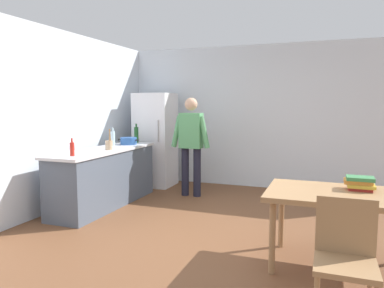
# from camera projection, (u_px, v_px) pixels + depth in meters

# --- Properties ---
(ground_plane) EXTENTS (14.00, 14.00, 0.00)m
(ground_plane) POSITION_uv_depth(u_px,v_px,m) (211.00, 239.00, 4.34)
(ground_plane) COLOR brown
(wall_back) EXTENTS (6.40, 0.12, 2.70)m
(wall_back) POSITION_uv_depth(u_px,v_px,m) (259.00, 117.00, 6.99)
(wall_back) COLOR silver
(wall_back) RESTS_ON ground_plane
(wall_left) EXTENTS (0.12, 5.60, 2.70)m
(wall_left) POSITION_uv_depth(u_px,v_px,m) (44.00, 121.00, 5.28)
(wall_left) COLOR silver
(wall_left) RESTS_ON ground_plane
(kitchen_counter) EXTENTS (0.64, 2.20, 0.90)m
(kitchen_counter) POSITION_uv_depth(u_px,v_px,m) (105.00, 177.00, 5.73)
(kitchen_counter) COLOR #4C5666
(kitchen_counter) RESTS_ON ground_plane
(refrigerator) EXTENTS (0.70, 0.67, 1.80)m
(refrigerator) POSITION_uv_depth(u_px,v_px,m) (155.00, 140.00, 7.14)
(refrigerator) COLOR white
(refrigerator) RESTS_ON ground_plane
(person) EXTENTS (0.70, 0.22, 1.70)m
(person) POSITION_uv_depth(u_px,v_px,m) (191.00, 140.00, 6.28)
(person) COLOR #1E1E2D
(person) RESTS_ON ground_plane
(dining_table) EXTENTS (1.40, 0.90, 0.75)m
(dining_table) POSITION_uv_depth(u_px,v_px,m) (342.00, 200.00, 3.50)
(dining_table) COLOR #9E754C
(dining_table) RESTS_ON ground_plane
(chair) EXTENTS (0.42, 0.42, 0.91)m
(chair) POSITION_uv_depth(u_px,v_px,m) (345.00, 253.00, 2.61)
(chair) COLOR #9E754C
(chair) RESTS_ON ground_plane
(cooking_pot) EXTENTS (0.40, 0.28, 0.12)m
(cooking_pot) POSITION_uv_depth(u_px,v_px,m) (129.00, 141.00, 6.30)
(cooking_pot) COLOR #285193
(cooking_pot) RESTS_ON kitchen_counter
(utensil_jar) EXTENTS (0.11, 0.11, 0.32)m
(utensil_jar) POSITION_uv_depth(u_px,v_px,m) (109.00, 145.00, 5.55)
(utensil_jar) COLOR tan
(utensil_jar) RESTS_ON kitchen_counter
(bottle_wine_green) EXTENTS (0.08, 0.08, 0.34)m
(bottle_wine_green) POSITION_uv_depth(u_px,v_px,m) (136.00, 134.00, 6.61)
(bottle_wine_green) COLOR #1E5123
(bottle_wine_green) RESTS_ON kitchen_counter
(bottle_sauce_red) EXTENTS (0.06, 0.06, 0.24)m
(bottle_sauce_red) POSITION_uv_depth(u_px,v_px,m) (72.00, 149.00, 4.89)
(bottle_sauce_red) COLOR #B22319
(bottle_sauce_red) RESTS_ON kitchen_counter
(bottle_water_clear) EXTENTS (0.07, 0.07, 0.30)m
(bottle_water_clear) POSITION_uv_depth(u_px,v_px,m) (113.00, 138.00, 6.13)
(bottle_water_clear) COLOR silver
(bottle_water_clear) RESTS_ON kitchen_counter
(book_stack) EXTENTS (0.28, 0.21, 0.13)m
(book_stack) POSITION_uv_depth(u_px,v_px,m) (360.00, 183.00, 3.59)
(book_stack) COLOR #B22D28
(book_stack) RESTS_ON dining_table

